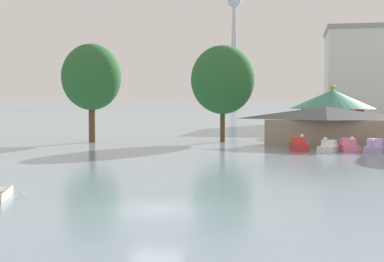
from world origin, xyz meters
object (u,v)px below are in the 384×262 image
at_px(pedal_boat_red, 299,145).
at_px(green_roof_pavilion, 332,109).
at_px(distant_broadcast_tower, 234,19).
at_px(shoreline_tree_mid, 223,80).
at_px(boathouse, 325,125).
at_px(pedal_boat_lavender, 375,147).
at_px(pedal_boat_pink, 348,146).
at_px(pedal_boat_white, 328,147).
at_px(shoreline_tree_tall_left, 91,77).

height_order(pedal_boat_red, green_roof_pavilion, green_roof_pavilion).
bearing_deg(distant_broadcast_tower, shoreline_tree_mid, -83.81).
distance_m(boathouse, green_roof_pavilion, 16.59).
height_order(pedal_boat_lavender, distant_broadcast_tower, distant_broadcast_tower).
relative_size(green_roof_pavilion, distant_broadcast_tower, 0.09).
relative_size(pedal_boat_red, pedal_boat_pink, 1.00).
relative_size(pedal_boat_lavender, boathouse, 0.22).
height_order(shoreline_tree_mid, distant_broadcast_tower, distant_broadcast_tower).
bearing_deg(pedal_boat_pink, pedal_boat_red, -93.05).
distance_m(pedal_boat_pink, distant_broadcast_tower, 335.59).
relative_size(boathouse, green_roof_pavilion, 1.20).
height_order(pedal_boat_red, pedal_boat_lavender, pedal_boat_red).
xyz_separation_m(pedal_boat_pink, distant_broadcast_tower, (-48.41, 326.66, 59.78)).
xyz_separation_m(pedal_boat_white, distant_broadcast_tower, (-46.39, 327.85, 59.82)).
height_order(pedal_boat_white, shoreline_tree_mid, shoreline_tree_mid).
height_order(pedal_boat_white, boathouse, boathouse).
distance_m(shoreline_tree_tall_left, shoreline_tree_mid, 15.87).
xyz_separation_m(pedal_boat_white, shoreline_tree_tall_left, (-27.48, 7.16, 7.38)).
xyz_separation_m(pedal_boat_red, shoreline_tree_tall_left, (-24.61, 6.59, 7.27)).
xyz_separation_m(pedal_boat_red, pedal_boat_white, (2.87, -0.57, -0.11)).
xyz_separation_m(pedal_boat_lavender, distant_broadcast_tower, (-50.83, 327.58, 59.76)).
height_order(pedal_boat_red, boathouse, boathouse).
xyz_separation_m(boathouse, distant_broadcast_tower, (-46.40, 321.16, 57.98)).
xyz_separation_m(shoreline_tree_mid, distant_broadcast_tower, (-34.38, 317.16, 52.73)).
distance_m(pedal_boat_white, shoreline_tree_mid, 17.57).
xyz_separation_m(boathouse, green_roof_pavilion, (1.73, 16.44, 1.45)).
bearing_deg(boathouse, shoreline_tree_mid, 161.59).
xyz_separation_m(boathouse, shoreline_tree_mid, (-12.02, 4.00, 5.24)).
relative_size(pedal_boat_white, shoreline_tree_mid, 0.26).
relative_size(pedal_boat_pink, boathouse, 0.22).
bearing_deg(pedal_boat_lavender, pedal_boat_white, -70.10).
relative_size(pedal_boat_red, green_roof_pavilion, 0.27).
xyz_separation_m(shoreline_tree_tall_left, shoreline_tree_mid, (15.47, 3.54, -0.29)).
distance_m(green_roof_pavilion, distant_broadcast_tower, 313.63).
height_order(pedal_boat_pink, boathouse, boathouse).
bearing_deg(shoreline_tree_mid, pedal_boat_red, -47.93).
height_order(pedal_boat_white, pedal_boat_pink, pedal_boat_pink).
bearing_deg(green_roof_pavilion, pedal_boat_white, -94.31).
xyz_separation_m(shoreline_tree_tall_left, distant_broadcast_tower, (-18.91, 320.69, 52.44)).
bearing_deg(pedal_boat_lavender, pedal_boat_pink, -94.55).
distance_m(pedal_boat_lavender, distant_broadcast_tower, 336.85).
relative_size(pedal_boat_red, boathouse, 0.23).
bearing_deg(pedal_boat_pink, shoreline_tree_mid, -134.51).
bearing_deg(shoreline_tree_tall_left, pedal_boat_red, -14.99).
distance_m(pedal_boat_pink, green_roof_pavilion, 22.18).
height_order(pedal_boat_red, shoreline_tree_mid, shoreline_tree_mid).
xyz_separation_m(green_roof_pavilion, shoreline_tree_mid, (-13.75, -12.44, 3.79)).
height_order(pedal_boat_red, distant_broadcast_tower, distant_broadcast_tower).
bearing_deg(distant_broadcast_tower, pedal_boat_pink, -81.57).
height_order(shoreline_tree_tall_left, shoreline_tree_mid, shoreline_tree_tall_left).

